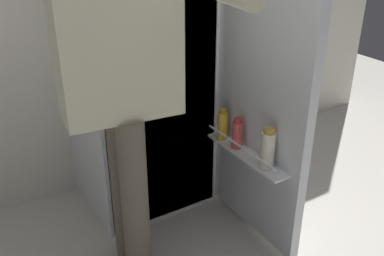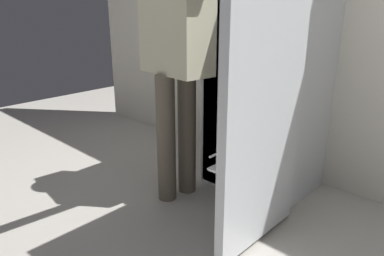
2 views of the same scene
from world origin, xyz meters
The scene contains 3 objects.
ground_plane centered at (0.00, 0.00, 0.00)m, with size 6.98×6.98×0.00m, color #B7B2A8.
refrigerator centered at (0.03, 0.48, 0.83)m, with size 0.73×1.22×1.66m.
person centered at (-0.31, -0.01, 1.01)m, with size 0.57×0.82×1.67m.
Camera 1 is at (-0.96, -1.58, 1.61)m, focal length 41.66 mm.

